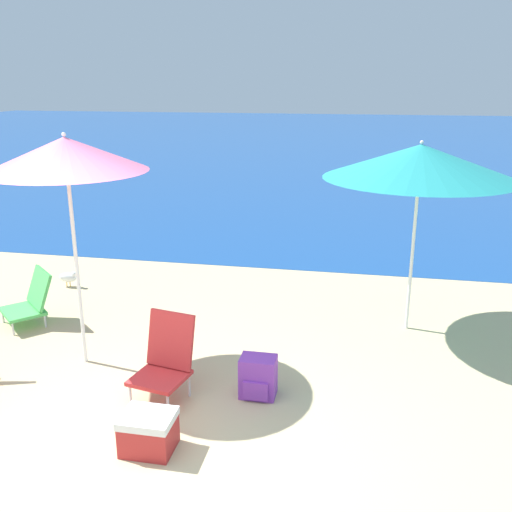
{
  "coord_description": "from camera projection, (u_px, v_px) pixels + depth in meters",
  "views": [
    {
      "loc": [
        1.65,
        -3.28,
        2.76
      ],
      "look_at": [
        0.57,
        2.26,
        1.0
      ],
      "focal_mm": 40.0,
      "sensor_mm": 36.0,
      "label": 1
    }
  ],
  "objects": [
    {
      "name": "sea_water",
      "position": [
        334.0,
        139.0,
        27.45
      ],
      "size": [
        60.0,
        40.0,
        0.01
      ],
      "color": "#19478C",
      "rests_on": "ground"
    },
    {
      "name": "ground_plane",
      "position": [
        122.0,
        471.0,
        4.2
      ],
      "size": [
        60.0,
        60.0,
        0.0
      ],
      "primitive_type": "plane",
      "color": "#C6B284"
    },
    {
      "name": "beach_umbrella_pink",
      "position": [
        66.0,
        155.0,
        5.2
      ],
      "size": [
        1.5,
        1.5,
        2.3
      ],
      "color": "white",
      "rests_on": "ground"
    },
    {
      "name": "beach_chair_red",
      "position": [
        166.0,
        358.0,
        5.08
      ],
      "size": [
        0.54,
        0.59,
        0.77
      ],
      "rotation": [
        0.0,
        0.0,
        -0.2
      ],
      "color": "silver",
      "rests_on": "ground"
    },
    {
      "name": "beach_chair_green",
      "position": [
        31.0,
        300.0,
        6.66
      ],
      "size": [
        0.73,
        0.73,
        0.63
      ],
      "rotation": [
        0.0,
        0.0,
        -0.74
      ],
      "color": "silver",
      "rests_on": "ground"
    },
    {
      "name": "seagull",
      "position": [
        68.0,
        277.0,
        7.87
      ],
      "size": [
        0.27,
        0.11,
        0.23
      ],
      "color": "gold",
      "rests_on": "ground"
    },
    {
      "name": "cooler_box",
      "position": [
        149.0,
        432.0,
        4.39
      ],
      "size": [
        0.4,
        0.34,
        0.31
      ],
      "color": "#B72828",
      "rests_on": "ground"
    },
    {
      "name": "backpack_purple",
      "position": [
        258.0,
        377.0,
        5.14
      ],
      "size": [
        0.32,
        0.26,
        0.38
      ],
      "color": "purple",
      "rests_on": "ground"
    },
    {
      "name": "beach_umbrella_teal",
      "position": [
        420.0,
        162.0,
        6.03
      ],
      "size": [
        2.06,
        2.06,
        2.14
      ],
      "color": "white",
      "rests_on": "ground"
    }
  ]
}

